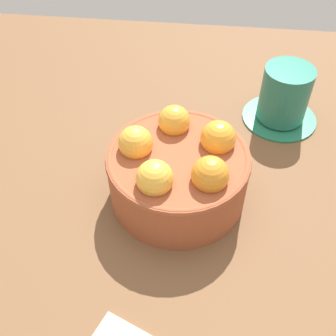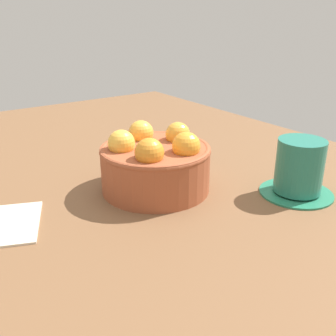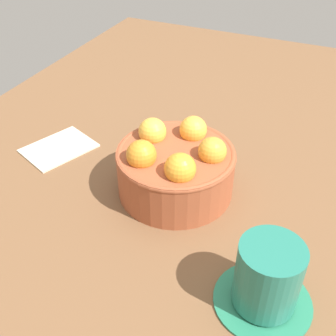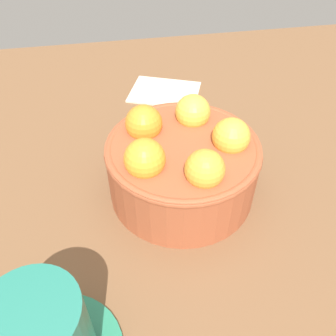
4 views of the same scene
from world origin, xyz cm
name	(u,v)px [view 4 (image 4 of 4)]	position (x,y,z in cm)	size (l,w,h in cm)	color
ground_plane	(181,202)	(0.00, 0.00, -2.14)	(137.75, 90.63, 4.28)	brown
terracotta_bowl	(182,163)	(-0.02, 0.01, 4.48)	(17.19, 17.19, 10.12)	#9E4C2D
folded_napkin	(165,91)	(1.91, 22.62, 0.30)	(11.23, 8.52, 0.60)	beige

